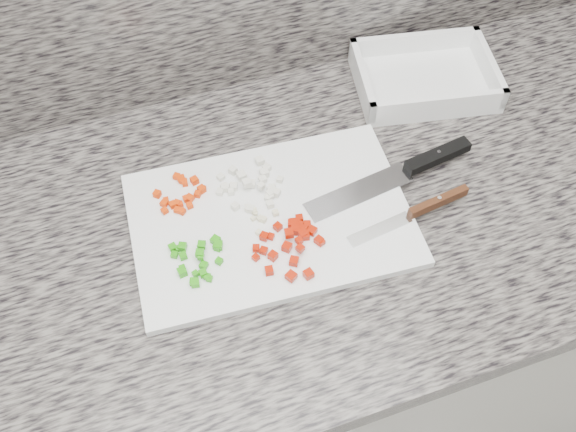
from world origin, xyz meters
name	(u,v)px	position (x,y,z in m)	size (l,w,h in m)	color
cabinet	(258,351)	(0.00, 1.44, 0.43)	(3.92, 0.62, 0.86)	beige
countertop	(246,233)	(0.00, 1.44, 0.88)	(3.96, 0.64, 0.04)	#655F59
cutting_board	(271,220)	(0.04, 1.43, 0.91)	(0.41, 0.27, 0.01)	white
carrot_pile	(182,194)	(-0.08, 1.51, 0.92)	(0.08, 0.08, 0.01)	red
onion_pile	(252,185)	(0.03, 1.50, 0.92)	(0.11, 0.10, 0.02)	silver
green_pepper_pile	(199,258)	(-0.08, 1.40, 0.92)	(0.08, 0.08, 0.02)	#25940D
red_pepper_pile	(292,242)	(0.05, 1.38, 0.92)	(0.11, 0.11, 0.02)	#A81502
garlic_pile	(263,218)	(0.03, 1.43, 0.92)	(0.04, 0.05, 0.01)	beige
chef_knife	(411,168)	(0.27, 1.45, 0.92)	(0.29, 0.07, 0.02)	silver
paring_knife	(424,208)	(0.25, 1.37, 0.92)	(0.20, 0.04, 0.02)	silver
tray	(424,79)	(0.38, 1.62, 0.92)	(0.26, 0.21, 0.05)	white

